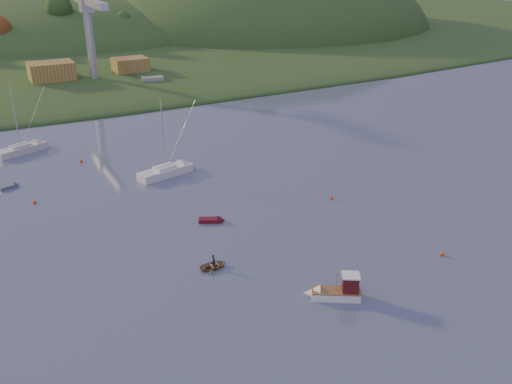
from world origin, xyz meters
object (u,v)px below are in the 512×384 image
fishing_boat (332,291)px  sailboat_far (21,149)px  sailboat_near (165,171)px  canoe (214,265)px  red_tender (215,220)px  grey_dinghy (12,186)px

fishing_boat → sailboat_far: (-22.43, 64.52, -0.07)m
sailboat_near → canoe: size_ratio=3.91×
canoe → red_tender: (5.18, 10.95, -0.08)m
fishing_boat → sailboat_far: sailboat_far is taller
fishing_boat → sailboat_far: size_ratio=0.50×
sailboat_far → red_tender: 46.24m
fishing_boat → canoe: fishing_boat is taller
fishing_boat → sailboat_far: bearing=-39.3°
sailboat_far → canoe: size_ratio=3.78×
canoe → grey_dinghy: (-17.49, 36.90, -0.10)m
sailboat_far → grey_dinghy: (-3.53, -16.14, -0.54)m
fishing_boat → red_tender: (-3.29, 22.43, -0.60)m
fishing_boat → sailboat_near: (-3.37, 41.71, -0.04)m
sailboat_far → grey_dinghy: bearing=-125.1°
fishing_boat → sailboat_near: sailboat_near is taller
sailboat_far → canoe: bearing=-98.0°
grey_dinghy → sailboat_near: bearing=-32.4°
canoe → red_tender: red_tender is taller
sailboat_far → grey_dinghy: size_ratio=3.67×
sailboat_near → grey_dinghy: (-22.59, 6.68, -0.57)m
sailboat_far → canoe: sailboat_far is taller
sailboat_far → red_tender: (19.14, -42.09, -0.53)m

